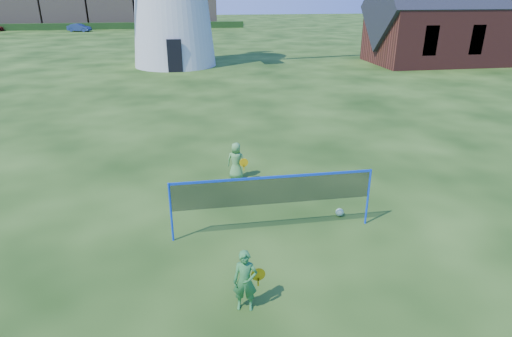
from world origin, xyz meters
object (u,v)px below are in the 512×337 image
at_px(chapel, 455,22).
at_px(player_boy, 236,161).
at_px(play_ball, 340,212).
at_px(car_right, 79,28).
at_px(badminton_net, 273,191).
at_px(player_girl, 245,281).

height_order(chapel, player_boy, chapel).
relative_size(chapel, play_ball, 63.48).
height_order(player_boy, car_right, player_boy).
distance_m(badminton_net, player_girl, 2.96).
distance_m(play_ball, car_right, 64.62).
bearing_deg(badminton_net, car_right, 105.49).
height_order(player_girl, play_ball, player_girl).
bearing_deg(chapel, car_right, 135.40).
bearing_deg(car_right, play_ball, -143.18).
height_order(badminton_net, player_girl, badminton_net).
relative_size(chapel, badminton_net, 2.77).
xyz_separation_m(chapel, player_boy, (-21.06, -21.43, -2.71)).
height_order(play_ball, car_right, car_right).
relative_size(chapel, player_girl, 10.98).
height_order(chapel, badminton_net, chapel).
height_order(chapel, car_right, chapel).
bearing_deg(player_girl, chapel, 64.44).
xyz_separation_m(chapel, badminton_net, (-20.57, -24.92, -2.18)).
bearing_deg(player_girl, badminton_net, 80.58).
distance_m(chapel, car_right, 53.17).
xyz_separation_m(badminton_net, car_right, (-17.24, 62.20, -0.56)).
bearing_deg(player_boy, player_girl, 103.33).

